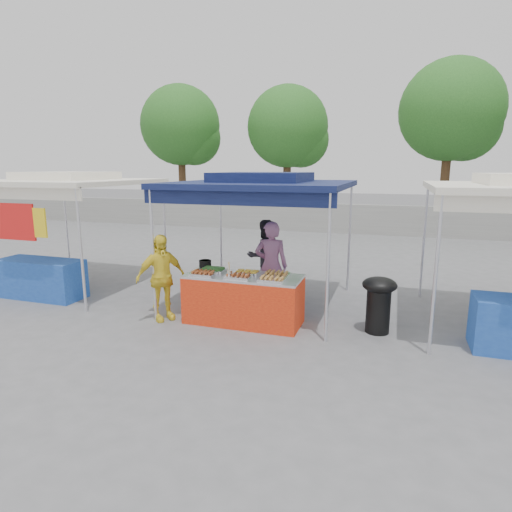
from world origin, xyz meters
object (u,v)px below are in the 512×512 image
(wok_burner, at_px, (379,300))
(customer_person, at_px, (161,278))
(cooking_pot, at_px, (205,264))
(vendor_woman, at_px, (271,266))
(helper_man, at_px, (264,256))
(vendor_table, at_px, (243,299))

(wok_burner, height_order, customer_person, customer_person)
(cooking_pot, xyz_separation_m, customer_person, (-0.55, -0.66, -0.15))
(vendor_woman, xyz_separation_m, helper_man, (-0.48, 1.13, -0.06))
(helper_man, bearing_deg, vendor_woman, 72.54)
(vendor_woman, bearing_deg, customer_person, 25.14)
(wok_burner, distance_m, helper_man, 3.01)
(customer_person, bearing_deg, vendor_table, -41.24)
(vendor_table, xyz_separation_m, cooking_pot, (-0.88, 0.36, 0.49))
(cooking_pot, bearing_deg, vendor_table, -22.13)
(wok_burner, bearing_deg, helper_man, 129.93)
(wok_burner, relative_size, customer_person, 0.61)
(vendor_table, height_order, wok_burner, wok_burner)
(cooking_pot, xyz_separation_m, wok_burner, (3.12, -0.09, -0.36))
(vendor_table, distance_m, helper_man, 2.01)
(wok_burner, bearing_deg, cooking_pot, 162.70)
(vendor_table, distance_m, cooking_pot, 1.07)
(helper_man, height_order, customer_person, helper_man)
(vendor_table, relative_size, customer_person, 1.30)
(vendor_table, relative_size, wok_burner, 2.14)
(cooking_pot, relative_size, customer_person, 0.15)
(vendor_woman, bearing_deg, wok_burner, 155.16)
(wok_burner, xyz_separation_m, vendor_woman, (-1.99, 0.57, 0.29))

